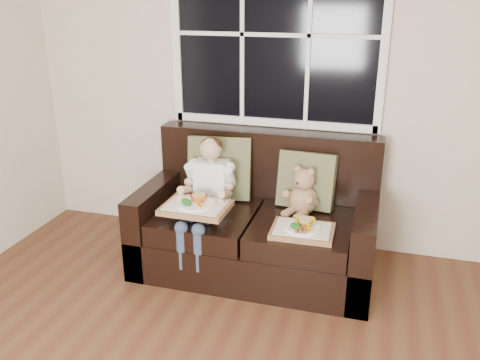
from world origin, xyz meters
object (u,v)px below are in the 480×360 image
(child, at_px, (207,187))
(loveseat, at_px, (258,227))
(tray_left, at_px, (196,206))
(teddy_bear, at_px, (303,194))
(tray_right, at_px, (303,229))

(child, bearing_deg, loveseat, 18.45)
(loveseat, bearing_deg, child, -161.55)
(loveseat, distance_m, tray_left, 0.56)
(child, distance_m, tray_left, 0.23)
(teddy_bear, distance_m, tray_left, 0.77)
(loveseat, distance_m, teddy_bear, 0.43)
(child, height_order, teddy_bear, child)
(tray_right, bearing_deg, loveseat, 140.01)
(child, relative_size, tray_right, 1.93)
(child, xyz_separation_m, teddy_bear, (0.67, 0.15, -0.04))
(teddy_bear, bearing_deg, loveseat, -153.80)
(teddy_bear, height_order, tray_left, teddy_bear)
(teddy_bear, xyz_separation_m, tray_right, (0.05, -0.33, -0.11))
(teddy_bear, bearing_deg, tray_left, -130.56)
(loveseat, xyz_separation_m, teddy_bear, (0.32, 0.03, 0.28))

